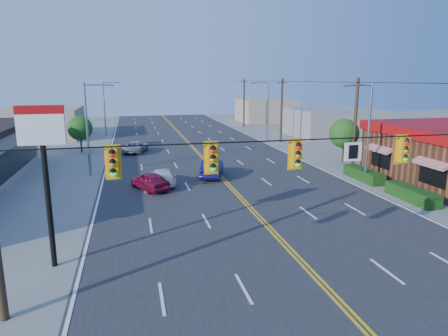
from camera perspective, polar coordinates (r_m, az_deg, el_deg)
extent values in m
plane|color=gray|center=(17.82, 13.28, -15.40)|extent=(160.00, 160.00, 0.00)
cube|color=#2D2D30|center=(35.73, -0.99, -0.75)|extent=(20.00, 120.00, 0.06)
cylinder|color=black|center=(15.95, 14.36, 4.04)|extent=(24.00, 0.05, 0.05)
cube|color=white|center=(16.62, 17.94, 2.23)|extent=(0.75, 0.04, 0.75)
cube|color=#D89E0C|center=(14.29, -15.60, 0.67)|extent=(0.55, 0.34, 1.25)
cube|color=#D89E0C|center=(14.55, -1.71, 1.34)|extent=(0.55, 0.34, 1.25)
cube|color=#D89E0C|center=(15.53, 10.31, 1.86)|extent=(0.55, 0.34, 1.25)
cube|color=#D89E0C|center=(17.92, 24.26, 2.36)|extent=(0.55, 0.34, 1.25)
cube|color=#194214|center=(33.03, 22.07, -2.05)|extent=(1.20, 9.00, 0.90)
cylinder|color=black|center=(19.10, -23.78, -4.51)|extent=(0.24, 0.24, 6.00)
cube|color=white|center=(18.47, -24.65, 5.03)|extent=(1.90, 0.30, 1.30)
cylinder|color=gray|center=(33.73, 19.93, 4.56)|extent=(0.20, 0.20, 8.00)
cylinder|color=gray|center=(32.87, 18.79, 11.12)|extent=(2.20, 0.12, 0.12)
cube|color=gray|center=(32.31, 17.10, 11.13)|extent=(0.50, 0.25, 0.15)
cylinder|color=gray|center=(55.29, 6.27, 8.07)|extent=(0.20, 0.20, 8.00)
cylinder|color=gray|center=(54.77, 5.26, 12.03)|extent=(2.20, 0.12, 0.12)
cube|color=gray|center=(54.44, 4.14, 12.00)|extent=(0.50, 0.25, 0.15)
cylinder|color=gray|center=(36.42, -18.96, 5.17)|extent=(0.20, 0.20, 8.00)
cylinder|color=gray|center=(36.08, -17.62, 11.27)|extent=(2.20, 0.12, 0.12)
cube|color=gray|center=(36.02, -15.84, 11.29)|extent=(0.50, 0.25, 0.15)
cylinder|color=gray|center=(62.24, -16.71, 8.12)|extent=(0.20, 0.20, 8.00)
cylinder|color=gray|center=(62.04, -15.90, 11.67)|extent=(2.20, 0.12, 0.12)
cube|color=gray|center=(62.01, -14.86, 11.69)|extent=(0.50, 0.25, 0.15)
cylinder|color=#47301E|center=(37.70, 18.20, 5.76)|extent=(0.28, 0.28, 8.40)
cylinder|color=#47301E|center=(53.82, 8.21, 8.11)|extent=(0.28, 0.28, 8.40)
cylinder|color=#47301E|center=(70.86, 2.87, 9.27)|extent=(0.28, 0.28, 8.40)
cylinder|color=#47301E|center=(42.20, 16.63, 2.20)|extent=(0.20, 0.20, 2.10)
sphere|color=#235B19|center=(41.92, 16.79, 4.74)|extent=(2.94, 2.94, 2.94)
cylinder|color=#47301E|center=(48.86, -19.73, 3.28)|extent=(0.20, 0.20, 2.00)
sphere|color=#235B19|center=(48.63, -19.89, 5.38)|extent=(2.80, 2.80, 2.80)
cube|color=gray|center=(61.76, 15.34, 6.31)|extent=(12.00, 10.00, 4.00)
cube|color=tan|center=(63.57, -24.76, 5.86)|extent=(11.00, 12.00, 4.20)
cube|color=tan|center=(80.65, 5.96, 8.19)|extent=(10.00, 10.00, 4.40)
imported|color=maroon|center=(30.79, -10.56, -1.90)|extent=(3.13, 4.28, 1.36)
imported|color=#140F59|center=(34.23, -1.69, -0.09)|extent=(2.92, 4.89, 1.52)
imported|color=white|center=(32.14, -8.78, -1.32)|extent=(1.91, 4.38, 1.25)
imported|color=#B8B9BE|center=(46.86, -12.51, 2.93)|extent=(3.36, 5.13, 1.31)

